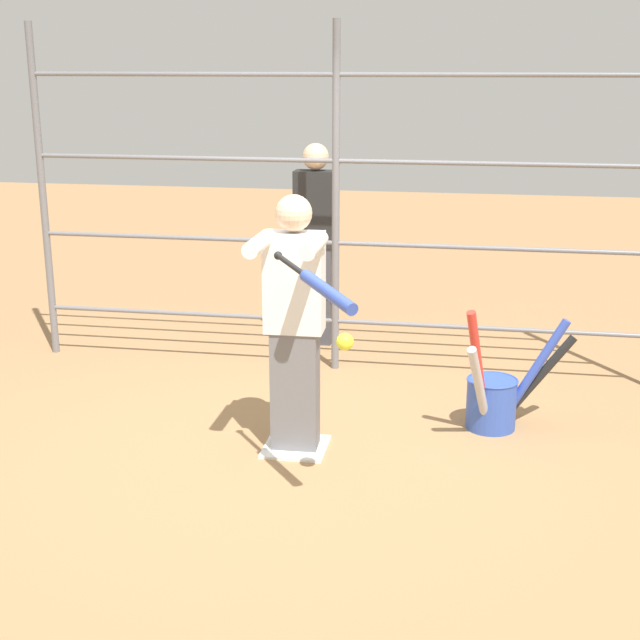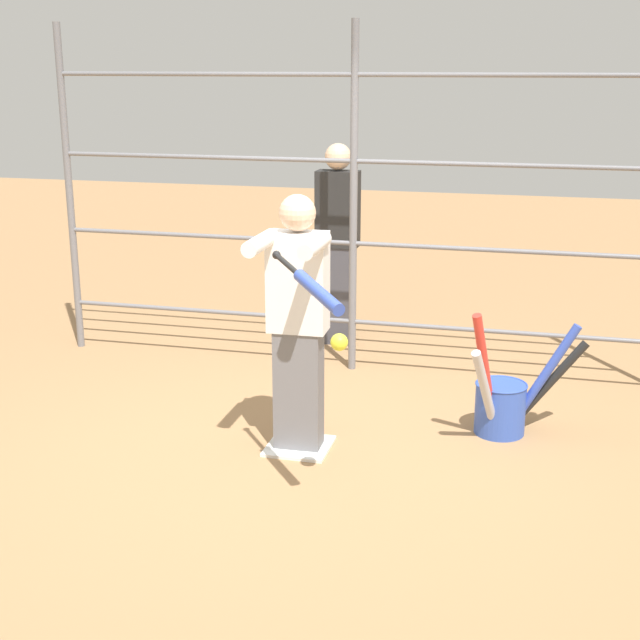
# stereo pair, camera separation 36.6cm
# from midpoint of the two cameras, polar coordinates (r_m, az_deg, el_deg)

# --- Properties ---
(ground_plane) EXTENTS (24.00, 24.00, 0.00)m
(ground_plane) POSITION_cam_midpoint_polar(r_m,az_deg,el_deg) (5.79, -3.40, -8.22)
(ground_plane) COLOR #9E754C
(home_plate) EXTENTS (0.40, 0.40, 0.02)m
(home_plate) POSITION_cam_midpoint_polar(r_m,az_deg,el_deg) (5.79, -3.40, -8.13)
(home_plate) COLOR white
(home_plate) RESTS_ON ground
(fence_backstop) EXTENTS (4.92, 0.06, 2.70)m
(fence_backstop) POSITION_cam_midpoint_polar(r_m,az_deg,el_deg) (6.92, -0.51, 7.53)
(fence_backstop) COLOR slate
(fence_backstop) RESTS_ON ground
(batter) EXTENTS (0.42, 0.55, 1.64)m
(batter) POSITION_cam_midpoint_polar(r_m,az_deg,el_deg) (5.47, -3.59, 0.18)
(batter) COLOR slate
(batter) RESTS_ON ground
(baseball_bat_swinging) EXTENTS (0.56, 0.70, 0.17)m
(baseball_bat_swinging) POSITION_cam_midpoint_polar(r_m,az_deg,el_deg) (4.53, -2.25, 2.11)
(baseball_bat_swinging) COLOR black
(softball_in_flight) EXTENTS (0.10, 0.10, 0.10)m
(softball_in_flight) POSITION_cam_midpoint_polar(r_m,az_deg,el_deg) (4.79, -0.58, -1.43)
(softball_in_flight) COLOR yellow
(bat_bucket) EXTENTS (0.76, 0.65, 0.90)m
(bat_bucket) POSITION_cam_midpoint_polar(r_m,az_deg,el_deg) (6.07, 9.43, -4.93)
(bat_bucket) COLOR #3351B2
(bat_bucket) RESTS_ON ground
(bystander_behind_fence) EXTENTS (0.36, 0.22, 1.74)m
(bystander_behind_fence) POSITION_cam_midpoint_polar(r_m,az_deg,el_deg) (7.69, -1.64, 5.03)
(bystander_behind_fence) COLOR #3F3F47
(bystander_behind_fence) RESTS_ON ground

